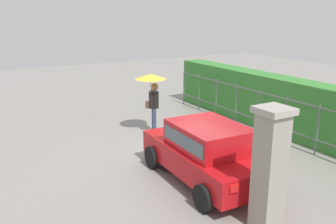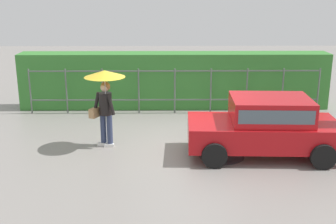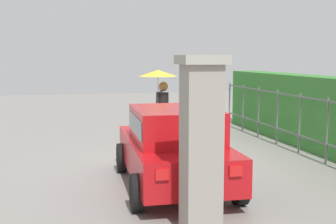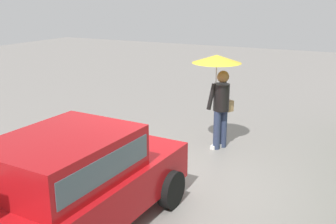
# 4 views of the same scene
# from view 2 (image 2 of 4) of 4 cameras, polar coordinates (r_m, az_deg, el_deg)

# --- Properties ---
(ground_plane) EXTENTS (40.00, 40.00, 0.00)m
(ground_plane) POSITION_cam_2_polar(r_m,az_deg,el_deg) (11.60, 2.36, -4.29)
(ground_plane) COLOR gray
(car) EXTENTS (3.80, 1.98, 1.48)m
(car) POSITION_cam_2_polar(r_m,az_deg,el_deg) (10.90, 12.78, -1.58)
(car) COLOR #B71116
(car) RESTS_ON ground
(pedestrian) EXTENTS (1.04, 1.04, 2.05)m
(pedestrian) POSITION_cam_2_polar(r_m,az_deg,el_deg) (11.13, -8.38, 2.83)
(pedestrian) COLOR #2D3856
(pedestrian) RESTS_ON ground
(fence_section) EXTENTS (9.58, 0.05, 1.50)m
(fence_section) POSITION_cam_2_polar(r_m,az_deg,el_deg) (14.25, 0.90, 3.09)
(fence_section) COLOR #59605B
(fence_section) RESTS_ON ground
(hedge_row) EXTENTS (10.53, 0.90, 1.90)m
(hedge_row) POSITION_cam_2_polar(r_m,az_deg,el_deg) (14.96, 0.83, 4.22)
(hedge_row) COLOR #387F33
(hedge_row) RESTS_ON ground
(puddle_near) EXTENTS (1.12, 1.12, 0.00)m
(puddle_near) POSITION_cam_2_polar(r_m,az_deg,el_deg) (10.88, 7.08, -5.83)
(puddle_near) COLOR #4C545B
(puddle_near) RESTS_ON ground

